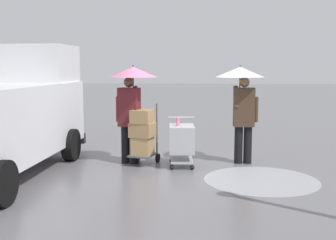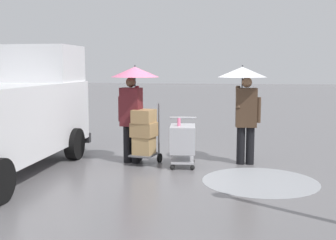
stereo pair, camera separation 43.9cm
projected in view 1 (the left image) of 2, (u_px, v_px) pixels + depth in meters
The scene contains 6 objects.
ground_plane at pixel (177, 170), 8.73m from camera, with size 90.00×90.00×0.00m, color slate.
slush_patch_near_cluster at pixel (261, 180), 7.94m from camera, with size 2.14×2.14×0.01m, color #999BA0.
shopping_cart_vendor at pixel (182, 140), 8.98m from camera, with size 0.64×0.88×1.04m.
hand_dolly_boxes at pixel (143, 133), 9.14m from camera, with size 0.64×0.79×1.32m.
pedestrian_pink_side at pixel (131, 91), 9.14m from camera, with size 1.04×1.04×2.15m.
pedestrian_black_side at pixel (242, 91), 9.16m from camera, with size 1.04×1.04×2.15m.
Camera 1 is at (-0.82, 8.49, 2.11)m, focal length 45.38 mm.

